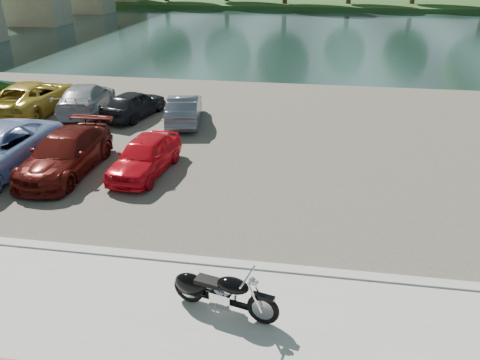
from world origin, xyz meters
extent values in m
plane|color=#595447|center=(0.00, 0.00, 0.00)|extent=(200.00, 200.00, 0.00)
cube|color=#A7A59D|center=(0.00, 2.00, 0.07)|extent=(60.00, 0.30, 0.14)
cube|color=#464239|center=(0.00, 11.00, 0.02)|extent=(60.00, 18.00, 0.04)
cube|color=#172A26|center=(0.00, 40.00, 0.00)|extent=(120.00, 40.00, 0.00)
cube|color=#234117|center=(0.00, 72.00, 0.30)|extent=(120.00, 24.00, 0.60)
torus|color=black|center=(1.36, 0.16, 0.44)|extent=(0.69, 0.28, 0.68)
torus|color=black|center=(-0.24, 0.55, 0.44)|extent=(0.69, 0.28, 0.68)
cylinder|color=#B2B2B7|center=(1.36, 0.16, 0.44)|extent=(0.46, 0.17, 0.46)
cylinder|color=#B2B2B7|center=(-0.24, 0.55, 0.44)|extent=(0.46, 0.17, 0.46)
cylinder|color=silver|center=(1.20, 0.10, 0.74)|extent=(0.33, 0.13, 0.63)
cylinder|color=silver|center=(1.25, 0.29, 0.74)|extent=(0.33, 0.13, 0.63)
cylinder|color=silver|center=(1.04, 0.24, 1.13)|extent=(0.21, 0.74, 0.04)
sphere|color=silver|center=(1.14, 0.22, 1.05)|extent=(0.19, 0.19, 0.16)
sphere|color=silver|center=(1.20, 0.20, 1.05)|extent=(0.13, 0.13, 0.11)
cube|color=black|center=(1.36, 0.16, 0.75)|extent=(0.47, 0.24, 0.06)
cube|color=black|center=(0.56, 0.36, 0.38)|extent=(1.19, 0.38, 0.08)
cube|color=silver|center=(0.51, 0.37, 0.45)|extent=(0.51, 0.42, 0.34)
cylinder|color=silver|center=(0.61, 0.34, 0.65)|extent=(0.28, 0.23, 0.27)
cylinder|color=silver|center=(0.41, 0.39, 0.65)|extent=(0.28, 0.23, 0.27)
ellipsoid|color=black|center=(0.73, 0.31, 0.82)|extent=(0.75, 0.51, 0.32)
cube|color=black|center=(0.22, 0.44, 0.76)|extent=(0.60, 0.40, 0.10)
ellipsoid|color=black|center=(-0.19, 0.54, 0.56)|extent=(0.79, 0.50, 0.50)
cube|color=black|center=(-0.24, 0.55, 0.49)|extent=(0.43, 0.27, 0.30)
cylinder|color=silver|center=(0.26, 0.60, 0.32)|extent=(1.09, 0.35, 0.09)
cylinder|color=silver|center=(0.26, 0.60, 0.40)|extent=(1.09, 0.35, 0.09)
cylinder|color=#B2B2B7|center=(0.37, 0.22, 0.23)|extent=(0.06, 0.14, 0.22)
imported|color=#50100B|center=(-6.08, 6.46, 0.71)|extent=(1.89, 4.63, 1.34)
imported|color=red|center=(-3.40, 6.81, 0.67)|extent=(1.81, 3.81, 1.26)
imported|color=gold|center=(-10.89, 12.59, 0.77)|extent=(2.48, 5.30, 1.47)
imported|color=#9E9FA6|center=(-8.44, 12.91, 0.72)|extent=(2.72, 4.94, 1.36)
imported|color=black|center=(-5.98, 12.57, 0.65)|extent=(2.31, 3.86, 1.23)
imported|color=slate|center=(-3.51, 12.17, 0.66)|extent=(1.96, 3.95, 1.24)
camera|label=1|loc=(2.06, -6.99, 6.69)|focal=35.00mm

